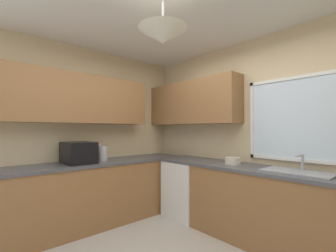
# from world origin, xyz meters

# --- Properties ---
(room_shell) EXTENTS (3.96, 3.44, 2.68)m
(room_shell) POSITION_xyz_m (-0.37, 0.46, 1.76)
(room_shell) COLOR beige
(room_shell) RESTS_ON ground_plane
(counter_run_left) EXTENTS (0.65, 3.05, 0.90)m
(counter_run_left) POSITION_xyz_m (-1.61, 0.00, 0.45)
(counter_run_left) COLOR olive
(counter_run_left) RESTS_ON ground_plane
(counter_run_back) EXTENTS (3.05, 0.65, 0.90)m
(counter_run_back) POSITION_xyz_m (0.21, 1.35, 0.45)
(counter_run_back) COLOR olive
(counter_run_back) RESTS_ON ground_plane
(dishwasher) EXTENTS (0.60, 0.60, 0.85)m
(dishwasher) POSITION_xyz_m (-0.95, 1.32, 0.43)
(dishwasher) COLOR white
(dishwasher) RESTS_ON ground_plane
(microwave) EXTENTS (0.48, 0.36, 0.29)m
(microwave) POSITION_xyz_m (-1.61, -0.15, 1.04)
(microwave) COLOR black
(microwave) RESTS_ON counter_run_left
(kettle) EXTENTS (0.13, 0.13, 0.22)m
(kettle) POSITION_xyz_m (-1.59, 0.19, 1.01)
(kettle) COLOR #B7B7BC
(kettle) RESTS_ON counter_run_left
(sink_assembly) EXTENTS (0.67, 0.40, 0.19)m
(sink_assembly) POSITION_xyz_m (0.64, 1.36, 0.91)
(sink_assembly) COLOR #9EA0A5
(sink_assembly) RESTS_ON counter_run_back
(bowl) EXTENTS (0.20, 0.20, 0.09)m
(bowl) POSITION_xyz_m (-0.16, 1.35, 0.94)
(bowl) COLOR beige
(bowl) RESTS_ON counter_run_back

